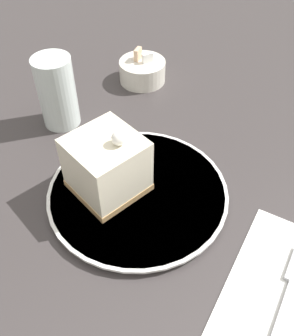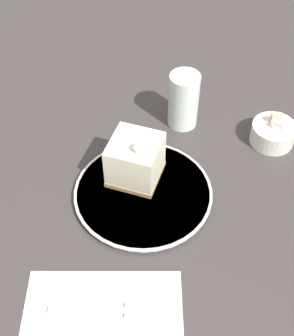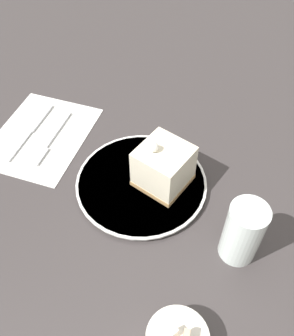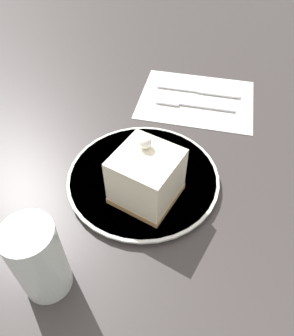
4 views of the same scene
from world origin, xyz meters
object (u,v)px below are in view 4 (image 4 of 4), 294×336
Objects in this scene: cake_slice at (146,177)px; drinking_glass at (39,260)px; fork at (188,104)px; plate at (143,178)px; knife at (206,92)px.

cake_slice is 0.18m from drinking_glass.
fork is 0.44m from drinking_glass.
plate is at bearing -11.28° from drinking_glass.
cake_slice is (-0.03, -0.02, 0.05)m from plate.
fork is (0.26, 0.02, -0.05)m from cake_slice.
drinking_glass is at bearing 161.94° from knife.
fork and knife have the same top height.
drinking_glass reaches higher than cake_slice.
cake_slice is 0.56× the size of knife.
plate reaches higher than knife.
plate is at bearing 164.77° from knife.
fork is at bearing 12.12° from cake_slice.
drinking_glass reaches higher than fork.
knife is (0.28, -0.02, -0.00)m from plate.
drinking_glass is (-0.21, 0.04, 0.05)m from plate.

